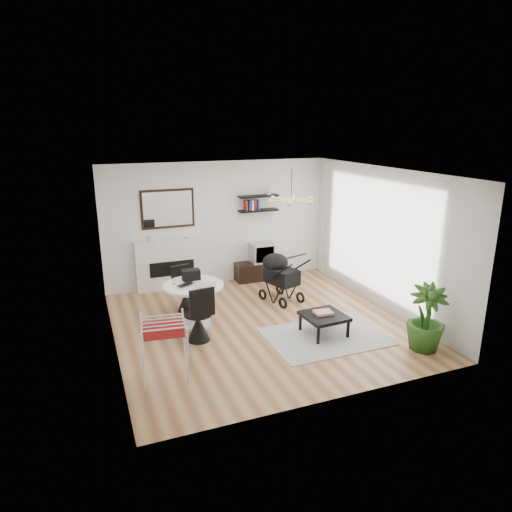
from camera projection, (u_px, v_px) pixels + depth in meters
name	position (u px, v px, depth m)	size (l,w,h in m)	color
floor	(261.00, 324.00, 8.18)	(5.00, 5.00, 0.00)	brown
ceiling	(261.00, 172.00, 7.42)	(5.00, 5.00, 0.00)	white
wall_back	(218.00, 223.00, 10.04)	(5.00, 5.00, 0.00)	white
wall_left	(109.00, 268.00, 6.92)	(5.00, 5.00, 0.00)	white
wall_right	(382.00, 239.00, 8.68)	(5.00, 5.00, 0.00)	white
sheer_curtain	(372.00, 237.00, 8.82)	(0.04, 3.60, 2.60)	white
fireplace	(171.00, 258.00, 9.77)	(1.50, 0.17, 2.16)	white
shelf_lower	(258.00, 210.00, 10.17)	(0.90, 0.25, 0.04)	black
shelf_upper	(258.00, 196.00, 10.08)	(0.90, 0.25, 0.04)	black
pendant_lamp	(291.00, 200.00, 8.09)	(0.90, 0.90, 0.10)	#D4B86F
tv_console	(260.00, 271.00, 10.48)	(1.12, 0.39, 0.42)	black
crt_tv	(261.00, 252.00, 10.38)	(0.51, 0.45, 0.45)	#B3B3B6
dining_table	(194.00, 298.00, 8.00)	(1.05, 1.05, 0.77)	white
laptop	(187.00, 285.00, 7.84)	(0.32, 0.21, 0.03)	black
black_bag	(191.00, 275.00, 8.14)	(0.31, 0.19, 0.19)	black
newspaper	(205.00, 285.00, 7.89)	(0.38, 0.31, 0.01)	silver
drinking_glass	(174.00, 282.00, 7.91)	(0.06, 0.06, 0.10)	white
chair_far	(185.00, 297.00, 8.70)	(0.44, 0.45, 0.87)	black
chair_near	(199.00, 323.00, 7.48)	(0.47, 0.49, 0.98)	black
drying_rack	(165.00, 351.00, 6.20)	(0.69, 0.65, 0.93)	white
stroller	(280.00, 278.00, 9.19)	(0.77, 0.97, 1.07)	black
rug	(325.00, 336.00, 7.69)	(1.95, 1.41, 0.01)	#A8A8A8
coffee_table	(324.00, 317.00, 7.70)	(0.71, 0.71, 0.35)	black
magazines	(323.00, 313.00, 7.72)	(0.30, 0.23, 0.04)	red
potted_plant	(426.00, 318.00, 7.13)	(0.60, 0.60, 1.07)	#265016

